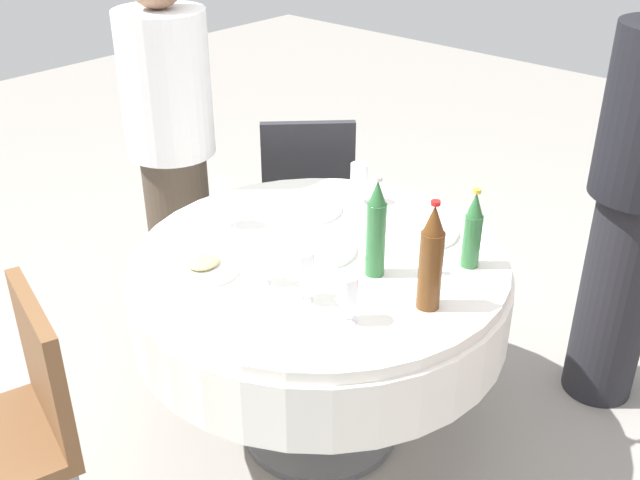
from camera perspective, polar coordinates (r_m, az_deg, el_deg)
ground_plane at (r=2.85m, az=-0.00°, el=-14.12°), size 10.00×10.00×0.00m
dining_table at (r=2.49m, az=-0.00°, el=-4.16°), size 1.24×1.24×0.74m
bottle_green_left at (r=2.24m, az=4.28°, el=0.78°), size 0.06×0.06×0.33m
bottle_green_inner at (r=2.34m, az=11.51°, el=0.67°), size 0.06×0.06×0.26m
bottle_brown_mid at (r=2.10m, az=8.43°, el=-1.44°), size 0.07×0.07×0.33m
wine_glass_north at (r=2.71m, az=2.99°, el=4.93°), size 0.06×0.06×0.15m
wine_glass_east at (r=2.56m, az=-7.47°, el=3.54°), size 0.07×0.07×0.17m
wine_glass_near at (r=2.12m, az=-1.34°, el=-1.91°), size 0.07×0.07×0.16m
wine_glass_south at (r=2.04m, az=2.10°, el=-3.81°), size 0.06×0.06×0.15m
wine_glass_rear at (r=2.22m, az=-4.57°, el=-1.10°), size 0.06×0.06×0.14m
plate_rear at (r=2.42m, az=0.05°, el=-0.74°), size 0.23×0.23×0.02m
plate_far at (r=2.55m, az=7.75°, el=0.61°), size 0.24×0.24×0.02m
plate_right at (r=2.35m, az=-8.81°, el=-1.97°), size 0.23×0.23×0.04m
plate_front at (r=2.69m, az=-0.84°, el=2.38°), size 0.23×0.23×0.02m
fork_inner at (r=2.04m, az=-1.89°, el=-7.22°), size 0.15×0.13×0.00m
person_left at (r=3.02m, az=-11.12°, el=6.55°), size 0.34×0.34×1.58m
person_mid at (r=2.80m, az=23.01°, el=3.30°), size 0.34×0.34×1.62m
chair_near at (r=2.27m, az=-22.11°, el=-12.54°), size 0.49×0.49×0.87m
chair_south at (r=3.38m, az=-0.96°, el=3.89°), size 0.57×0.57×0.87m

